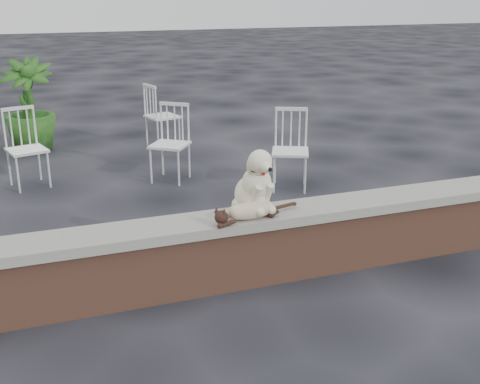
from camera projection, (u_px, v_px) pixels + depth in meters
name	position (u px, v px, depth m)	size (l,w,h in m)	color
ground	(184.00, 291.00, 4.70)	(60.00, 60.00, 0.00)	black
brick_wall	(183.00, 262.00, 4.62)	(6.00, 0.30, 0.50)	brown
capstone	(182.00, 228.00, 4.53)	(6.20, 0.40, 0.08)	slate
dog	(252.00, 179.00, 4.67)	(0.35, 0.47, 0.54)	beige
cat	(250.00, 210.00, 4.57)	(0.91, 0.22, 0.15)	tan
chair_e	(162.00, 115.00, 8.87)	(0.56, 0.56, 0.94)	white
chair_a	(27.00, 149.00, 7.04)	(0.56, 0.56, 0.94)	white
chair_d	(290.00, 150.00, 6.96)	(0.56, 0.56, 0.94)	white
chair_b	(170.00, 143.00, 7.26)	(0.56, 0.56, 0.94)	white
potted_plant_b	(28.00, 106.00, 8.52)	(0.75, 0.75, 1.34)	#134212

